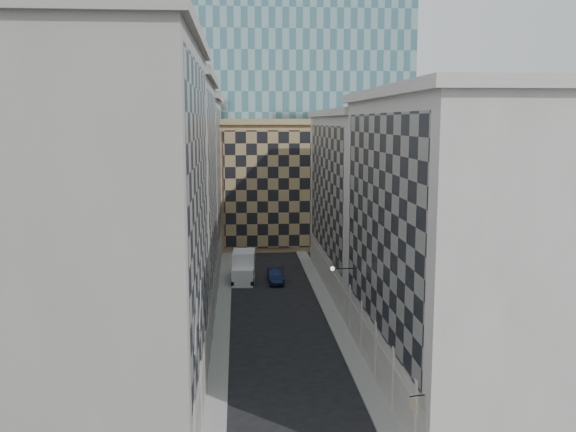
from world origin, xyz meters
TOP-DOWN VIEW (x-y plane):
  - sidewalk_west at (-5.25, 30.00)m, footprint 1.50×100.00m
  - sidewalk_east at (5.25, 30.00)m, footprint 1.50×100.00m
  - bldg_left_a at (-10.88, 11.00)m, footprint 10.80×22.80m
  - bldg_left_b at (-10.88, 33.00)m, footprint 10.80×22.80m
  - bldg_left_c at (-10.88, 55.00)m, footprint 10.80×22.80m
  - bldg_right_a at (10.88, 15.00)m, footprint 10.80×26.80m
  - bldg_right_b at (10.89, 42.00)m, footprint 10.80×28.80m
  - tan_block at (2.00, 67.90)m, footprint 16.80×14.80m
  - church_tower at (0.00, 82.00)m, footprint 7.20×7.20m
  - flagpoles_left at (-5.90, 6.00)m, footprint 0.10×6.33m
  - bracket_lamp at (4.38, 24.00)m, footprint 1.98×0.36m
  - box_truck at (-3.09, 45.06)m, footprint 2.87×6.33m
  - dark_car at (0.56, 43.84)m, footprint 1.79×4.82m
  - shop_sign at (5.41, 3.00)m, footprint 0.89×0.78m

SIDE VIEW (x-z plane):
  - sidewalk_west at x=-5.25m, z-range 0.00..0.15m
  - sidewalk_east at x=5.25m, z-range 0.00..0.15m
  - dark_car at x=0.56m, z-range 0.00..1.58m
  - box_truck at x=-3.09m, z-range -0.22..3.18m
  - shop_sign at x=5.41m, z-range 3.40..4.27m
  - bracket_lamp at x=4.38m, z-range 6.02..6.38m
  - flagpoles_left at x=-5.90m, z-range 6.83..9.17m
  - tan_block at x=2.00m, z-range 0.04..18.84m
  - bldg_right_b at x=10.89m, z-range 0.00..19.70m
  - bldg_right_a at x=10.88m, z-range -0.03..20.67m
  - bldg_left_c at x=-10.88m, z-range -0.02..21.68m
  - bldg_left_b at x=-10.88m, z-range -0.03..22.67m
  - bldg_left_a at x=-10.88m, z-range -0.03..23.67m
  - church_tower at x=0.00m, z-range 1.20..52.70m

